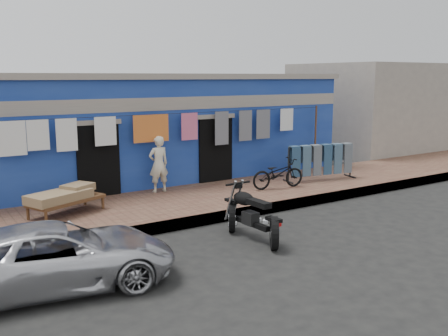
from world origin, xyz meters
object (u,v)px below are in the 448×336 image
bicycle (278,170)px  seated_person (159,164)px  jeans_rack (320,162)px  charpoy (67,201)px  motorcycle (252,213)px  car (57,255)px

bicycle → seated_person: bearing=72.4°
bicycle → jeans_rack: 1.82m
bicycle → charpoy: (-5.62, 0.50, -0.21)m
motorcycle → jeans_rack: jeans_rack is taller
jeans_rack → charpoy: bearing=178.0°
motorcycle → charpoy: motorcycle is taller
seated_person → charpoy: 2.86m
seated_person → charpoy: bearing=19.6°
bicycle → charpoy: size_ratio=0.80×
bicycle → motorcycle: bicycle is taller
seated_person → bicycle: (2.93, -1.38, -0.25)m
motorcycle → charpoy: (-2.86, 3.09, -0.01)m
seated_person → charpoy: seated_person is taller
motorcycle → car: bearing=-179.3°
car → seated_person: bearing=-32.5°
charpoy → jeans_rack: 7.43m
charpoy → jeans_rack: size_ratio=0.84×
motorcycle → charpoy: 4.21m
motorcycle → seated_person: bearing=90.0°
motorcycle → bicycle: bearing=40.7°
seated_person → jeans_rack: size_ratio=0.65×
seated_person → jeans_rack: (4.73, -1.15, -0.20)m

